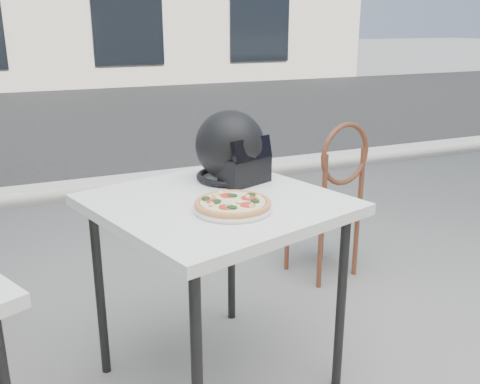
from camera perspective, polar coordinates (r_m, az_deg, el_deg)
name	(u,v)px	position (r m, az deg, el deg)	size (l,w,h in m)	color
ground	(306,383)	(2.40, 7.04, -19.60)	(80.00, 80.00, 0.00)	gray
street_asphalt	(80,119)	(8.81, -16.69, 7.47)	(30.00, 8.00, 0.00)	black
curb	(139,182)	(4.94, -10.70, 1.01)	(30.00, 0.25, 0.12)	#99978F
cafe_table_main	(217,217)	(2.07, -2.49, -2.66)	(1.05, 1.05, 0.80)	white
plate	(233,209)	(1.91, -0.78, -1.78)	(0.30, 0.30, 0.02)	white
pizza	(233,203)	(1.90, -0.78, -1.20)	(0.28, 0.28, 0.03)	#DE9751
helmet	(232,150)	(2.26, -0.91, 4.55)	(0.38, 0.38, 0.30)	black
cafe_chair_main	(332,192)	(3.09, 9.76, -0.04)	(0.42, 0.42, 0.94)	brown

